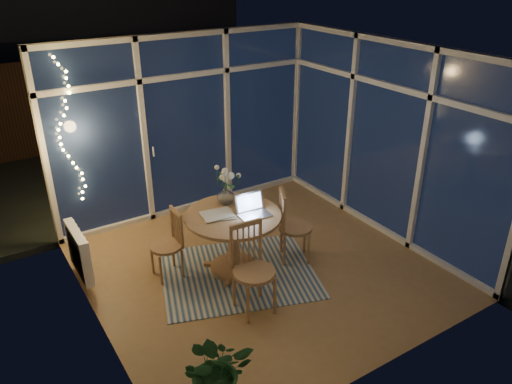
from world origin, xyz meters
TOP-DOWN VIEW (x-y plane):
  - floor at (0.00, 0.00)m, footprint 4.00×4.00m
  - ceiling at (0.00, 0.00)m, footprint 4.00×4.00m
  - wall_back at (0.00, 2.00)m, footprint 4.00×0.04m
  - wall_front at (0.00, -2.00)m, footprint 4.00×0.04m
  - wall_left at (-2.00, 0.00)m, footprint 0.04×4.00m
  - wall_right at (2.00, 0.00)m, footprint 0.04×4.00m
  - window_wall_back at (0.00, 1.96)m, footprint 4.00×0.10m
  - window_wall_right at (1.96, 0.00)m, footprint 0.10×4.00m
  - radiator at (-1.94, 0.90)m, footprint 0.10×0.70m
  - fairy_lights at (-1.65, 1.88)m, footprint 0.24×0.10m
  - garden_patio at (0.50, 5.00)m, footprint 12.00×6.00m
  - garden_fence at (0.00, 5.50)m, footprint 11.00×0.08m
  - neighbour_roof at (0.30, 8.50)m, footprint 7.00×3.00m
  - garden_shrubs at (-0.80, 3.40)m, footprint 0.90×0.90m
  - rug at (-0.31, 0.03)m, footprint 2.21×1.98m
  - dining_table at (-0.31, 0.13)m, footprint 1.44×1.44m
  - chair_left at (-1.04, 0.46)m, footprint 0.41×0.41m
  - chair_right at (0.47, -0.06)m, footprint 0.60×0.60m
  - chair_front at (-0.50, -0.65)m, footprint 0.51×0.51m
  - laptop at (-0.11, -0.03)m, footprint 0.37×0.32m
  - flower_vase at (-0.23, 0.43)m, footprint 0.26×0.26m
  - bowl at (0.05, 0.15)m, footprint 0.19×0.19m
  - newspapers at (-0.48, 0.22)m, footprint 0.42×0.37m
  - phone at (-0.21, -0.01)m, footprint 0.12×0.09m
  - potted_plant at (-1.48, -1.64)m, footprint 0.62×0.56m

SIDE VIEW (x-z plane):
  - garden_patio at x=0.50m, z-range -0.11..-0.01m
  - floor at x=0.00m, z-range 0.00..0.00m
  - rug at x=-0.31m, z-range 0.00..0.01m
  - potted_plant at x=-1.48m, z-range 0.00..0.76m
  - dining_table at x=-0.31m, z-range 0.00..0.78m
  - radiator at x=-1.94m, z-range 0.11..0.69m
  - chair_left at x=-1.04m, z-range 0.00..0.87m
  - garden_shrubs at x=-0.80m, z-range 0.00..0.90m
  - chair_right at x=0.47m, z-range 0.00..0.96m
  - chair_front at x=-0.50m, z-range 0.00..1.02m
  - phone at x=-0.21m, z-range 0.78..0.79m
  - newspapers at x=-0.48m, z-range 0.78..0.80m
  - bowl at x=0.05m, z-range 0.78..0.81m
  - flower_vase at x=-0.23m, z-range 0.78..0.99m
  - garden_fence at x=0.00m, z-range 0.00..1.80m
  - laptop at x=-0.11m, z-range 0.78..1.04m
  - wall_back at x=0.00m, z-range 0.00..2.60m
  - wall_front at x=0.00m, z-range 0.00..2.60m
  - wall_left at x=-2.00m, z-range 0.00..2.60m
  - wall_right at x=2.00m, z-range 0.00..2.60m
  - window_wall_back at x=0.00m, z-range 0.00..2.60m
  - window_wall_right at x=1.96m, z-range 0.00..2.60m
  - fairy_lights at x=-1.65m, z-range 0.60..2.45m
  - neighbour_roof at x=0.30m, z-range 1.10..3.30m
  - ceiling at x=0.00m, z-range 2.60..2.60m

